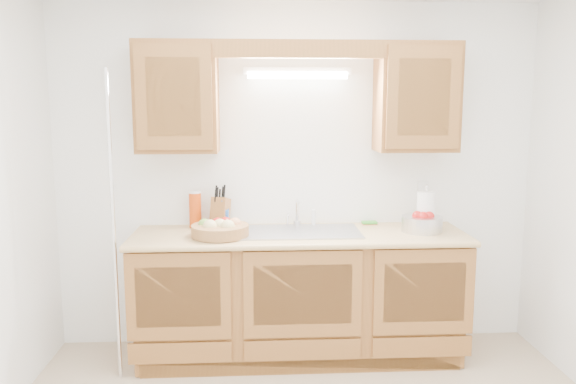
{
  "coord_description": "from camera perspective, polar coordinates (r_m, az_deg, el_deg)",
  "views": [
    {
      "loc": [
        -0.29,
        -2.59,
        1.78
      ],
      "look_at": [
        -0.1,
        0.85,
        1.24
      ],
      "focal_mm": 35.0,
      "sensor_mm": 36.0,
      "label": 1
    }
  ],
  "objects": [
    {
      "name": "room",
      "position": [
        2.66,
        3.15,
        -2.56
      ],
      "size": [
        3.52,
        3.5,
        2.5
      ],
      "color": "tan",
      "rests_on": "ground"
    },
    {
      "name": "base_cabinets",
      "position": [
        4.03,
        1.13,
        -10.51
      ],
      "size": [
        2.2,
        0.6,
        0.86
      ],
      "primitive_type": "cube",
      "color": "#93582B",
      "rests_on": "ground"
    },
    {
      "name": "countertop",
      "position": [
        3.89,
        1.17,
        -4.46
      ],
      "size": [
        2.3,
        0.63,
        0.04
      ],
      "primitive_type": "cube",
      "color": "tan",
      "rests_on": "base_cabinets"
    },
    {
      "name": "upper_cabinet_left",
      "position": [
        3.96,
        -11.18,
        9.4
      ],
      "size": [
        0.55,
        0.33,
        0.75
      ],
      "primitive_type": "cube",
      "color": "#93582B",
      "rests_on": "room"
    },
    {
      "name": "upper_cabinet_right",
      "position": [
        4.08,
        12.89,
        9.32
      ],
      "size": [
        0.55,
        0.33,
        0.75
      ],
      "primitive_type": "cube",
      "color": "#93582B",
      "rests_on": "room"
    },
    {
      "name": "valance",
      "position": [
        3.81,
        1.23,
        14.33
      ],
      "size": [
        2.2,
        0.05,
        0.12
      ],
      "primitive_type": "cube",
      "color": "#93582B",
      "rests_on": "room"
    },
    {
      "name": "fluorescent_fixture",
      "position": [
        4.03,
        0.96,
        12.0
      ],
      "size": [
        0.76,
        0.08,
        0.08
      ],
      "color": "white",
      "rests_on": "room"
    },
    {
      "name": "sink",
      "position": [
        3.93,
        1.15,
        -5.12
      ],
      "size": [
        0.84,
        0.46,
        0.36
      ],
      "color": "#9E9EA3",
      "rests_on": "countertop"
    },
    {
      "name": "wire_shelf_pole",
      "position": [
        3.72,
        -17.3,
        -3.58
      ],
      "size": [
        0.03,
        0.03,
        2.0
      ],
      "primitive_type": "cylinder",
      "color": "silver",
      "rests_on": "ground"
    },
    {
      "name": "outlet_plate",
      "position": [
        4.31,
        13.54,
        0.26
      ],
      "size": [
        0.08,
        0.01,
        0.12
      ],
      "primitive_type": "cube",
      "color": "white",
      "rests_on": "room"
    },
    {
      "name": "fruit_basket",
      "position": [
        3.8,
        -6.91,
        -3.72
      ],
      "size": [
        0.47,
        0.47,
        0.12
      ],
      "rotation": [
        0.0,
        0.0,
        0.25
      ],
      "color": "#9B693E",
      "rests_on": "countertop"
    },
    {
      "name": "knife_block",
      "position": [
        4.05,
        -6.91,
        -2.05
      ],
      "size": [
        0.16,
        0.2,
        0.32
      ],
      "rotation": [
        0.0,
        0.0,
        -0.3
      ],
      "color": "#93582B",
      "rests_on": "countertop"
    },
    {
      "name": "orange_canister",
      "position": [
        4.09,
        -9.41,
        -1.75
      ],
      "size": [
        0.1,
        0.1,
        0.26
      ],
      "rotation": [
        0.0,
        0.0,
        -0.14
      ],
      "color": "#CC410B",
      "rests_on": "countertop"
    },
    {
      "name": "soap_bottle",
      "position": [
        4.05,
        -6.68,
        -2.21
      ],
      "size": [
        0.09,
        0.1,
        0.21
      ],
      "primitive_type": "imported",
      "rotation": [
        0.0,
        0.0,
        -0.01
      ],
      "color": "blue",
      "rests_on": "countertop"
    },
    {
      "name": "sponge",
      "position": [
        4.21,
        8.27,
        -3.14
      ],
      "size": [
        0.11,
        0.07,
        0.02
      ],
      "rotation": [
        0.0,
        0.0,
        0.03
      ],
      "color": "#CC333F",
      "rests_on": "countertop"
    },
    {
      "name": "paper_towel",
      "position": [
        4.06,
        13.82,
        -1.92
      ],
      "size": [
        0.16,
        0.16,
        0.32
      ],
      "rotation": [
        0.0,
        0.0,
        -0.08
      ],
      "color": "silver",
      "rests_on": "countertop"
    },
    {
      "name": "apple_bowl",
      "position": [
        4.02,
        13.46,
        -3.04
      ],
      "size": [
        0.37,
        0.37,
        0.15
      ],
      "rotation": [
        0.0,
        0.0,
        0.41
      ],
      "color": "silver",
      "rests_on": "countertop"
    }
  ]
}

